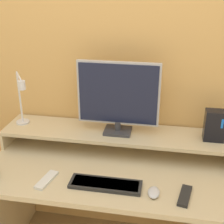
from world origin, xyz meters
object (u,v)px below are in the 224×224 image
(remote_secondary, at_px, (185,196))
(keyboard, at_px, (105,184))
(desk_lamp, at_px, (22,100))
(monitor, at_px, (118,97))
(mouse, at_px, (154,192))
(router_dock, at_px, (215,125))
(remote_control, at_px, (47,180))

(remote_secondary, bearing_deg, keyboard, 177.38)
(desk_lamp, bearing_deg, monitor, 3.99)
(mouse, bearing_deg, router_dock, 52.50)
(router_dock, distance_m, remote_control, 0.98)
(router_dock, distance_m, remote_secondary, 0.48)
(remote_control, bearing_deg, desk_lamp, 127.51)
(desk_lamp, distance_m, mouse, 0.95)
(mouse, xyz_separation_m, remote_secondary, (0.15, 0.01, -0.01))
(router_dock, relative_size, keyboard, 0.49)
(remote_control, bearing_deg, router_dock, 24.33)
(monitor, distance_m, remote_secondary, 0.66)
(mouse, bearing_deg, keyboard, 173.72)
(keyboard, bearing_deg, remote_control, -176.98)
(router_dock, relative_size, mouse, 1.96)
(monitor, xyz_separation_m, remote_secondary, (0.40, -0.39, -0.35))
(monitor, height_order, mouse, monitor)
(router_dock, bearing_deg, desk_lamp, -177.71)
(monitor, relative_size, desk_lamp, 1.39)
(desk_lamp, height_order, mouse, desk_lamp)
(keyboard, bearing_deg, desk_lamp, 150.23)
(desk_lamp, bearing_deg, router_dock, 2.29)
(remote_control, bearing_deg, remote_secondary, -0.14)
(keyboard, bearing_deg, mouse, -6.28)
(monitor, distance_m, desk_lamp, 0.59)
(keyboard, bearing_deg, router_dock, 34.05)
(keyboard, bearing_deg, remote_secondary, -2.62)
(router_dock, xyz_separation_m, remote_control, (-0.87, -0.40, -0.21))
(monitor, height_order, desk_lamp, monitor)
(monitor, xyz_separation_m, mouse, (0.25, -0.40, -0.34))
(monitor, relative_size, mouse, 5.17)
(remote_secondary, bearing_deg, desk_lamp, 160.32)
(router_dock, bearing_deg, mouse, -127.50)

